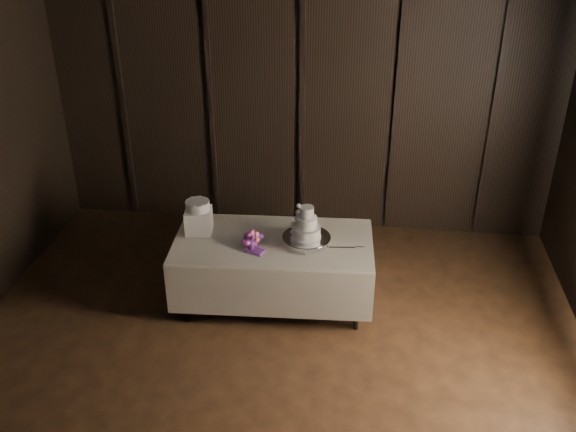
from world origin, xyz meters
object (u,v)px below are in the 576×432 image
(bouquet, at_px, (251,240))
(wedding_cake, at_px, (304,226))
(display_table, at_px, (274,269))
(small_cake, at_px, (198,206))
(cake_stand, at_px, (306,241))
(box_pedestal, at_px, (199,221))

(bouquet, bearing_deg, wedding_cake, 8.02)
(display_table, xyz_separation_m, wedding_cake, (0.31, -0.05, 0.56))
(display_table, relative_size, small_cake, 8.41)
(wedding_cake, xyz_separation_m, small_cake, (-1.09, 0.14, 0.08))
(display_table, xyz_separation_m, bouquet, (-0.20, -0.12, 0.41))
(wedding_cake, relative_size, bouquet, 0.82)
(cake_stand, bearing_deg, box_pedestal, 173.63)
(cake_stand, height_order, bouquet, bouquet)
(wedding_cake, height_order, bouquet, wedding_cake)
(wedding_cake, xyz_separation_m, bouquet, (-0.51, -0.07, -0.15))
(display_table, relative_size, box_pedestal, 7.85)
(wedding_cake, relative_size, small_cake, 1.36)
(display_table, xyz_separation_m, cake_stand, (0.34, -0.04, 0.39))
(cake_stand, height_order, small_cake, small_cake)
(bouquet, bearing_deg, display_table, 31.41)
(wedding_cake, bearing_deg, small_cake, -172.79)
(cake_stand, relative_size, box_pedestal, 1.86)
(bouquet, xyz_separation_m, small_cake, (-0.58, 0.21, 0.23))
(display_table, bearing_deg, small_cake, 170.54)
(bouquet, height_order, box_pedestal, box_pedestal)
(display_table, xyz_separation_m, box_pedestal, (-0.78, 0.09, 0.47))
(box_pedestal, bearing_deg, display_table, -6.49)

